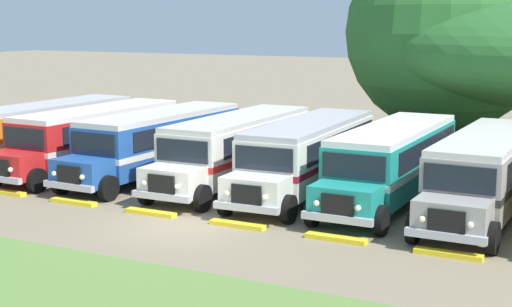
{
  "coord_description": "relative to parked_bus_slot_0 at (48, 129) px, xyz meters",
  "views": [
    {
      "loc": [
        13.43,
        -20.78,
        6.84
      ],
      "look_at": [
        0.0,
        5.48,
        1.6
      ],
      "focal_mm": 52.94,
      "sensor_mm": 36.0,
      "label": 1
    }
  ],
  "objects": [
    {
      "name": "curb_wheelstop_6",
      "position": [
        21.01,
        -6.4,
        -1.51
      ],
      "size": [
        2.0,
        0.36,
        0.15
      ],
      "primitive_type": "cube",
      "color": "yellow",
      "rests_on": "ground_plane"
    },
    {
      "name": "parked_bus_slot_2",
      "position": [
        6.81,
        -0.49,
        0.0
      ],
      "size": [
        2.98,
        10.88,
        2.82
      ],
      "rotation": [
        0.0,
        0.0,
        -1.6
      ],
      "color": "#23519E",
      "rests_on": "ground_plane"
    },
    {
      "name": "parked_bus_slot_5",
      "position": [
        17.4,
        -0.29,
        0.0
      ],
      "size": [
        2.7,
        10.84,
        2.82
      ],
      "rotation": [
        0.0,
        0.0,
        -1.57
      ],
      "color": "teal",
      "rests_on": "ground_plane"
    },
    {
      "name": "parked_bus_slot_1",
      "position": [
        3.38,
        -0.67,
        0.0
      ],
      "size": [
        2.97,
        10.88,
        2.82
      ],
      "rotation": [
        0.0,
        0.0,
        -1.6
      ],
      "color": "red",
      "rests_on": "ground_plane"
    },
    {
      "name": "parked_bus_slot_3",
      "position": [
        10.64,
        -0.29,
        0.0
      ],
      "size": [
        2.76,
        10.85,
        2.82
      ],
      "rotation": [
        0.0,
        0.0,
        -1.56
      ],
      "color": "silver",
      "rests_on": "ground_plane"
    },
    {
      "name": "curb_wheelstop_4",
      "position": [
        13.98,
        -6.4,
        -1.51
      ],
      "size": [
        2.0,
        0.36,
        0.15
      ],
      "primitive_type": "cube",
      "color": "yellow",
      "rests_on": "ground_plane"
    },
    {
      "name": "parked_bus_slot_4",
      "position": [
        13.94,
        -0.36,
        0.0
      ],
      "size": [
        3.03,
        10.88,
        2.82
      ],
      "rotation": [
        0.0,
        0.0,
        -1.53
      ],
      "color": "silver",
      "rests_on": "ground_plane"
    },
    {
      "name": "curb_wheelstop_1",
      "position": [
        3.44,
        -6.4,
        -1.51
      ],
      "size": [
        2.0,
        0.36,
        0.15
      ],
      "primitive_type": "cube",
      "color": "yellow",
      "rests_on": "ground_plane"
    },
    {
      "name": "ground_plane",
      "position": [
        12.23,
        -7.08,
        -1.58
      ],
      "size": [
        220.0,
        220.0,
        0.0
      ],
      "primitive_type": "plane",
      "color": "#84755B"
    },
    {
      "name": "curb_wheelstop_5",
      "position": [
        17.5,
        -6.4,
        -1.51
      ],
      "size": [
        2.0,
        0.36,
        0.15
      ],
      "primitive_type": "cube",
      "color": "yellow",
      "rests_on": "ground_plane"
    },
    {
      "name": "parked_bus_slot_6",
      "position": [
        20.99,
        -0.69,
        0.0
      ],
      "size": [
        2.79,
        10.85,
        2.82
      ],
      "rotation": [
        0.0,
        0.0,
        -1.58
      ],
      "color": "#9E9993",
      "rests_on": "ground_plane"
    },
    {
      "name": "curb_wheelstop_2",
      "position": [
        6.95,
        -6.4,
        -1.51
      ],
      "size": [
        2.0,
        0.36,
        0.15
      ],
      "primitive_type": "cube",
      "color": "yellow",
      "rests_on": "ground_plane"
    },
    {
      "name": "curb_wheelstop_3",
      "position": [
        10.47,
        -6.4,
        -1.51
      ],
      "size": [
        2.0,
        0.36,
        0.15
      ],
      "primitive_type": "cube",
      "color": "yellow",
      "rests_on": "ground_plane"
    },
    {
      "name": "parked_bus_slot_0",
      "position": [
        0.0,
        0.0,
        0.0
      ],
      "size": [
        2.96,
        10.88,
        2.82
      ],
      "rotation": [
        0.0,
        0.0,
        -1.6
      ],
      "color": "orange",
      "rests_on": "ground_plane"
    }
  ]
}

